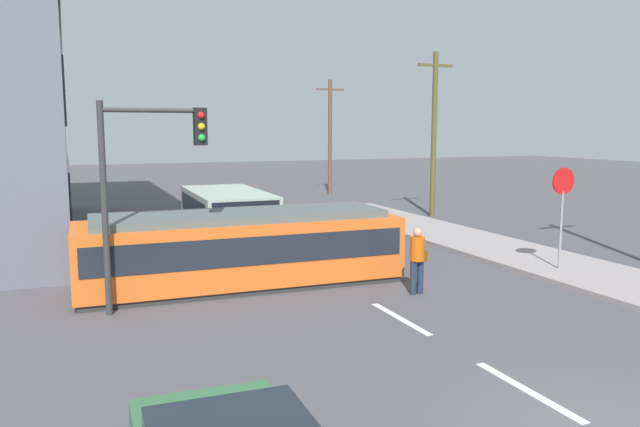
{
  "coord_description": "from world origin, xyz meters",
  "views": [
    {
      "loc": [
        -6.51,
        -5.28,
        4.09
      ],
      "look_at": [
        -0.41,
        9.59,
        1.87
      ],
      "focal_mm": 34.52,
      "sensor_mm": 36.0,
      "label": 1
    }
  ],
  "objects_px": {
    "pedestrian_crossing": "(417,257)",
    "utility_pole_far": "(330,135)",
    "city_bus": "(228,213)",
    "streetcar_tram": "(242,247)",
    "traffic_light_mast": "(147,166)",
    "utility_pole_mid": "(434,132)",
    "stop_sign": "(563,197)"
  },
  "relations": [
    {
      "from": "stop_sign",
      "to": "utility_pole_far",
      "type": "distance_m",
      "value": 22.34
    },
    {
      "from": "utility_pole_mid",
      "to": "traffic_light_mast",
      "type": "bearing_deg",
      "value": -143.2
    },
    {
      "from": "city_bus",
      "to": "traffic_light_mast",
      "type": "relative_size",
      "value": 1.18
    },
    {
      "from": "streetcar_tram",
      "to": "stop_sign",
      "type": "xyz_separation_m",
      "value": [
        8.7,
        -2.16,
        1.19
      ]
    },
    {
      "from": "pedestrian_crossing",
      "to": "traffic_light_mast",
      "type": "bearing_deg",
      "value": 170.37
    },
    {
      "from": "traffic_light_mast",
      "to": "utility_pole_far",
      "type": "xyz_separation_m",
      "value": [
        13.6,
        21.46,
        0.45
      ]
    },
    {
      "from": "city_bus",
      "to": "streetcar_tram",
      "type": "bearing_deg",
      "value": -100.69
    },
    {
      "from": "city_bus",
      "to": "utility_pole_mid",
      "type": "relative_size",
      "value": 0.73
    },
    {
      "from": "pedestrian_crossing",
      "to": "utility_pole_mid",
      "type": "xyz_separation_m",
      "value": [
        7.9,
        11.68,
        3.02
      ]
    },
    {
      "from": "pedestrian_crossing",
      "to": "traffic_light_mast",
      "type": "height_order",
      "value": "traffic_light_mast"
    },
    {
      "from": "stop_sign",
      "to": "pedestrian_crossing",
      "type": "bearing_deg",
      "value": -175.64
    },
    {
      "from": "utility_pole_far",
      "to": "city_bus",
      "type": "bearing_deg",
      "value": -126.09
    },
    {
      "from": "city_bus",
      "to": "traffic_light_mast",
      "type": "xyz_separation_m",
      "value": [
        -3.7,
        -7.89,
        2.21
      ]
    },
    {
      "from": "city_bus",
      "to": "utility_pole_far",
      "type": "xyz_separation_m",
      "value": [
        9.9,
        13.58,
        2.67
      ]
    },
    {
      "from": "pedestrian_crossing",
      "to": "utility_pole_far",
      "type": "height_order",
      "value": "utility_pole_far"
    },
    {
      "from": "streetcar_tram",
      "to": "traffic_light_mast",
      "type": "xyz_separation_m",
      "value": [
        -2.49,
        -1.47,
        2.26
      ]
    },
    {
      "from": "stop_sign",
      "to": "utility_pole_mid",
      "type": "bearing_deg",
      "value": 75.17
    },
    {
      "from": "streetcar_tram",
      "to": "stop_sign",
      "type": "bearing_deg",
      "value": -13.94
    },
    {
      "from": "pedestrian_crossing",
      "to": "utility_pole_far",
      "type": "relative_size",
      "value": 0.24
    },
    {
      "from": "utility_pole_far",
      "to": "pedestrian_crossing",
      "type": "bearing_deg",
      "value": -107.98
    },
    {
      "from": "stop_sign",
      "to": "utility_pole_mid",
      "type": "distance_m",
      "value": 11.83
    },
    {
      "from": "city_bus",
      "to": "traffic_light_mast",
      "type": "bearing_deg",
      "value": -115.15
    },
    {
      "from": "city_bus",
      "to": "pedestrian_crossing",
      "type": "distance_m",
      "value": 9.32
    },
    {
      "from": "stop_sign",
      "to": "utility_pole_far",
      "type": "relative_size",
      "value": 0.41
    },
    {
      "from": "streetcar_tram",
      "to": "stop_sign",
      "type": "height_order",
      "value": "stop_sign"
    },
    {
      "from": "utility_pole_far",
      "to": "streetcar_tram",
      "type": "bearing_deg",
      "value": -119.05
    },
    {
      "from": "city_bus",
      "to": "utility_pole_mid",
      "type": "distance_m",
      "value": 11.22
    },
    {
      "from": "streetcar_tram",
      "to": "utility_pole_far",
      "type": "distance_m",
      "value": 23.03
    },
    {
      "from": "pedestrian_crossing",
      "to": "utility_pole_far",
      "type": "bearing_deg",
      "value": 72.02
    },
    {
      "from": "city_bus",
      "to": "pedestrian_crossing",
      "type": "bearing_deg",
      "value": -73.9
    },
    {
      "from": "pedestrian_crossing",
      "to": "utility_pole_far",
      "type": "xyz_separation_m",
      "value": [
        7.31,
        22.53,
        2.78
      ]
    },
    {
      "from": "city_bus",
      "to": "traffic_light_mast",
      "type": "distance_m",
      "value": 8.99
    }
  ]
}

